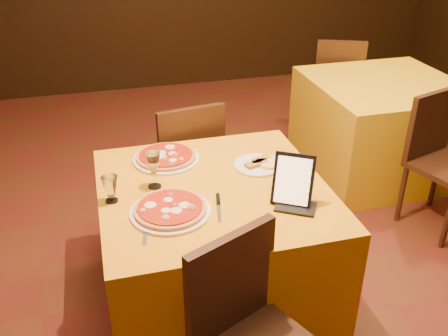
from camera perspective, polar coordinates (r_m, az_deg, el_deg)
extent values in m
cube|color=#5E2D19|center=(3.14, 8.59, -11.33)|extent=(6.00, 7.00, 0.01)
cube|color=orange|center=(2.65, -1.17, -9.16)|extent=(1.10, 1.10, 0.75)
cube|color=gold|center=(4.18, 17.38, 4.50)|extent=(1.10, 1.10, 0.75)
cylinder|color=white|center=(2.25, -6.14, -4.97)|extent=(0.36, 0.36, 0.01)
cylinder|color=#AD4C23|center=(2.25, -6.17, -4.63)|extent=(0.33, 0.33, 0.02)
cylinder|color=white|center=(2.69, -6.62, 1.03)|extent=(0.36, 0.36, 0.01)
cylinder|color=#AD4C23|center=(2.69, -6.64, 1.34)|extent=(0.32, 0.32, 0.02)
cylinder|color=white|center=(2.62, 3.87, 0.34)|extent=(0.25, 0.25, 0.01)
cylinder|color=olive|center=(2.61, 3.88, 0.67)|extent=(0.16, 0.16, 0.02)
cube|color=black|center=(2.28, 7.90, -1.36)|extent=(0.21, 0.18, 0.23)
cube|color=silver|center=(2.26, -0.59, -4.82)|extent=(0.06, 0.19, 0.01)
cube|color=#AEADB4|center=(2.15, -8.90, -7.26)|extent=(0.06, 0.18, 0.01)
cube|color=silver|center=(2.69, -3.27, 1.10)|extent=(0.06, 0.16, 0.01)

